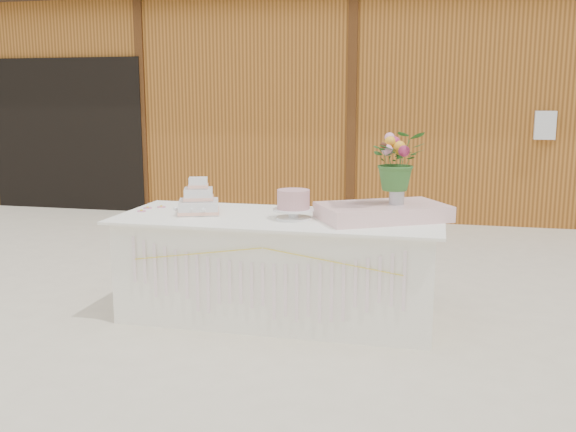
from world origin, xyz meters
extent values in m
plane|color=beige|center=(0.00, 0.00, 0.00)|extent=(80.00, 80.00, 0.00)
cube|color=#AC6724|center=(0.00, 6.00, 1.50)|extent=(12.00, 4.00, 3.00)
cube|color=black|center=(-4.20, 3.98, 1.10)|extent=(2.40, 0.08, 2.20)
cube|color=white|center=(0.00, 0.00, 0.38)|extent=(2.28, 0.88, 0.75)
cube|color=white|center=(0.00, 0.00, 0.76)|extent=(2.40, 1.00, 0.02)
cube|color=silver|center=(-0.62, -0.01, 0.82)|extent=(0.37, 0.37, 0.10)
cube|color=#FFB9A1|center=(-0.62, -0.01, 0.79)|extent=(0.39, 0.39, 0.02)
cube|color=silver|center=(-0.62, -0.01, 0.92)|extent=(0.27, 0.27, 0.09)
cube|color=#FFB9A1|center=(-0.62, -0.01, 0.89)|extent=(0.28, 0.28, 0.02)
cube|color=silver|center=(-0.62, -0.01, 1.00)|extent=(0.17, 0.17, 0.08)
cube|color=#FFB9A1|center=(-0.62, -0.01, 0.98)|extent=(0.19, 0.19, 0.02)
cylinder|color=white|center=(0.13, -0.08, 0.78)|extent=(0.26, 0.26, 0.02)
cylinder|color=white|center=(0.13, -0.08, 0.81)|extent=(0.07, 0.07, 0.05)
cylinder|color=white|center=(0.13, -0.08, 0.84)|extent=(0.30, 0.30, 0.01)
cylinder|color=#C58E90|center=(0.13, -0.08, 0.92)|extent=(0.23, 0.23, 0.14)
cube|color=beige|center=(0.76, 0.06, 0.83)|extent=(1.03, 0.88, 0.11)
cylinder|color=#B8B8BD|center=(0.85, 0.08, 0.96)|extent=(0.11, 0.11, 0.15)
imported|color=#2F6026|center=(0.85, 0.08, 1.24)|extent=(0.46, 0.42, 0.43)
camera|label=1|loc=(1.13, -4.52, 1.64)|focal=40.00mm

